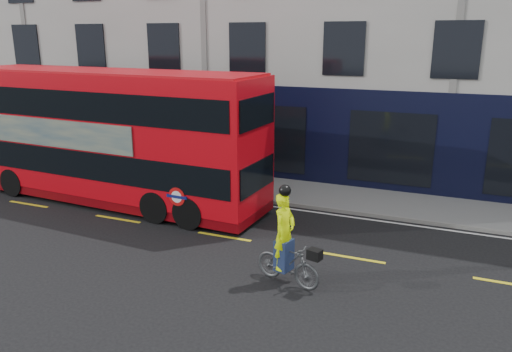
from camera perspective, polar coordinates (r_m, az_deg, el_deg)
The scene contains 8 objects.
ground at distance 16.51m, azimuth -18.68°, elevation -6.39°, with size 120.00×120.00×0.00m, color black.
pavement at distance 21.49m, azimuth -7.41°, elevation -0.37°, with size 60.00×3.00×0.12m, color slate.
kerb at distance 20.26m, azimuth -9.50°, elevation -1.45°, with size 60.00×0.12×0.13m, color slate.
building_terrace at distance 26.46m, azimuth -0.70°, elevation 19.05°, with size 50.00×10.07×15.00m.
road_edge_line at distance 20.04m, azimuth -9.94°, elevation -1.85°, with size 58.00×0.10×0.01m, color silver.
lane_dashes at distance 17.58m, azimuth -15.50°, elevation -4.75°, with size 58.00×0.12×0.01m, color yellow, non-canonical shape.
bus at distance 18.92m, azimuth -16.28°, elevation 4.42°, with size 12.07×3.33×4.82m.
cyclist at distance 12.46m, azimuth 3.50°, elevation -8.53°, with size 1.89×0.97×2.57m.
Camera 1 is at (10.38, -11.35, 6.01)m, focal length 35.00 mm.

